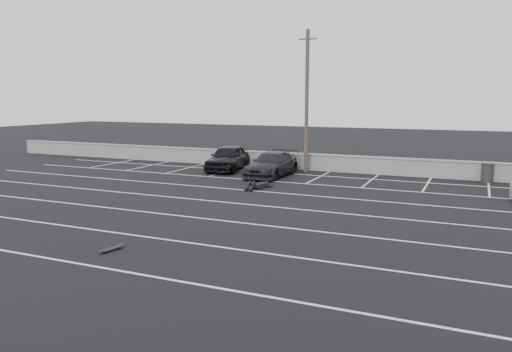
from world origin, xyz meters
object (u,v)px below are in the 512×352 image
at_px(utility_pole, 307,101).
at_px(trash_bin, 487,173).
at_px(person, 261,183).
at_px(car_left, 228,158).
at_px(skateboard, 112,249).
at_px(car_right, 271,164).

distance_m(utility_pole, trash_bin, 11.00).
relative_size(trash_bin, person, 0.41).
height_order(car_left, utility_pole, utility_pole).
xyz_separation_m(car_left, utility_pole, (4.73, 1.40, 3.57)).
distance_m(person, skateboard, 11.61).
distance_m(car_left, utility_pole, 6.09).
distance_m(utility_pole, person, 7.52).
xyz_separation_m(car_left, trash_bin, (15.03, 1.67, -0.27)).
bearing_deg(skateboard, utility_pole, 99.50).
bearing_deg(car_left, utility_pole, 7.45).
bearing_deg(trash_bin, skateboard, -120.03).
xyz_separation_m(utility_pole, person, (-0.29, -6.28, -4.13)).
bearing_deg(trash_bin, person, -148.27).
distance_m(car_left, person, 6.62).
bearing_deg(car_left, car_right, -27.37).
bearing_deg(person, utility_pole, 97.87).
bearing_deg(skateboard, trash_bin, 70.08).
distance_m(car_right, skateboard, 15.40).
bearing_deg(utility_pole, person, -92.61).
bearing_deg(trash_bin, car_right, -166.34).
relative_size(car_left, car_right, 0.97).
relative_size(utility_pole, skateboard, 11.43).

